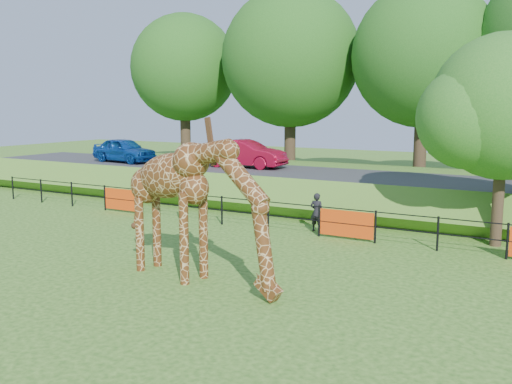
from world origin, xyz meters
TOP-DOWN VIEW (x-y plane):
  - ground at (0.00, 0.00)m, footprint 90.00×90.00m
  - giraffe at (1.34, 1.74)m, footprint 5.34×1.92m
  - perimeter_fence at (0.00, 8.00)m, footprint 28.07×0.10m
  - embankment at (0.00, 15.50)m, footprint 40.00×9.00m
  - road at (0.00, 14.00)m, footprint 40.00×5.00m
  - car_blue at (-11.83, 13.48)m, footprint 4.00×1.96m
  - car_red at (-4.78, 14.46)m, footprint 4.20×1.57m
  - visitor at (1.61, 8.70)m, footprint 0.51×0.34m
  - tree_east at (7.60, 9.63)m, footprint 5.40×4.71m
  - bg_tree_line at (1.89, 22.00)m, footprint 37.30×8.80m

SIDE VIEW (x-z plane):
  - ground at x=0.00m, z-range 0.00..0.00m
  - perimeter_fence at x=0.00m, z-range 0.00..1.10m
  - embankment at x=0.00m, z-range 0.00..1.30m
  - visitor at x=1.61m, z-range 0.00..1.40m
  - road at x=0.00m, z-range 1.30..1.42m
  - giraffe at x=1.34m, z-range 0.00..3.75m
  - car_blue at x=-11.83m, z-range 1.42..2.73m
  - car_red at x=-4.78m, z-range 1.42..2.79m
  - tree_east at x=7.60m, z-range 0.90..7.66m
  - bg_tree_line at x=1.89m, z-range 1.28..13.10m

